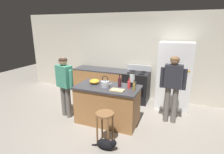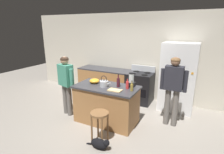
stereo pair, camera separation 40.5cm
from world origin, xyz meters
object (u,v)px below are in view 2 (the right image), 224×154
at_px(refrigerator, 178,77).
at_px(cat, 100,144).
at_px(bottle_wine, 118,82).
at_px(tea_kettle, 104,83).
at_px(mixing_bowl, 94,81).
at_px(cutting_board, 115,90).
at_px(kitchen_island, 106,104).
at_px(blender_appliance, 131,81).
at_px(bar_stool, 100,119).
at_px(person_by_sink_right, 173,85).
at_px(stove_range, 140,87).
at_px(person_by_island_left, 66,80).
at_px(bottle_soda, 127,85).
at_px(bottle_vinegar, 132,87).
at_px(chef_knife, 116,90).

distance_m(refrigerator, cat, 2.79).
bearing_deg(bottle_wine, tea_kettle, -154.86).
distance_m(cat, mixing_bowl, 1.56).
bearing_deg(mixing_bowl, cutting_board, -20.45).
bearing_deg(bottle_wine, cat, -83.72).
height_order(kitchen_island, blender_appliance, blender_appliance).
relative_size(bar_stool, cat, 1.27).
bearing_deg(refrigerator, cat, -112.58).
bearing_deg(person_by_sink_right, stove_range, 138.92).
xyz_separation_m(kitchen_island, cutting_board, (0.31, -0.17, 0.47)).
xyz_separation_m(tea_kettle, cutting_board, (0.34, -0.12, -0.07)).
bearing_deg(refrigerator, person_by_island_left, -147.24).
relative_size(kitchen_island, bar_stool, 2.30).
bearing_deg(cat, kitchen_island, 111.91).
bearing_deg(kitchen_island, mixing_bowl, 167.56).
relative_size(bottle_soda, cutting_board, 0.85).
bearing_deg(cat, tea_kettle, 114.55).
relative_size(person_by_sink_right, bottle_soda, 6.39).
bearing_deg(person_by_sink_right, bottle_vinegar, -142.27).
distance_m(kitchen_island, cutting_board, 0.59).
distance_m(kitchen_island, person_by_sink_right, 1.62).
bearing_deg(bottle_wine, refrigerator, 51.03).
bearing_deg(kitchen_island, cat, -68.09).
relative_size(kitchen_island, person_by_sink_right, 0.92).
bearing_deg(cutting_board, bar_stool, -93.75).
xyz_separation_m(refrigerator, tea_kettle, (-1.44, -1.55, 0.06)).
bearing_deg(refrigerator, bar_stool, -116.56).
xyz_separation_m(cutting_board, chef_knife, (0.02, 0.00, 0.01)).
bearing_deg(tea_kettle, person_by_sink_right, 23.15).
distance_m(person_by_island_left, person_by_sink_right, 2.63).
distance_m(person_by_sink_right, mixing_bowl, 1.87).
bearing_deg(cutting_board, stove_range, 89.54).
relative_size(bottle_soda, tea_kettle, 0.93).
distance_m(bar_stool, bottle_soda, 1.00).
height_order(bar_stool, mixing_bowl, mixing_bowl).
bearing_deg(mixing_bowl, stove_range, 63.90).
relative_size(bottle_wine, mixing_bowl, 1.28).
height_order(kitchen_island, cutting_board, cutting_board).
xyz_separation_m(stove_range, person_by_sink_right, (1.09, -0.95, 0.52)).
bearing_deg(refrigerator, bottle_soda, -122.01).
height_order(blender_appliance, bottle_vinegar, blender_appliance).
bearing_deg(stove_range, person_by_island_left, -131.14).
bearing_deg(cat, stove_range, 91.37).
bearing_deg(bar_stool, chef_knife, 84.35).
distance_m(kitchen_island, bottle_wine, 0.64).
bearing_deg(bar_stool, tea_kettle, 112.83).
bearing_deg(cat, blender_appliance, 83.50).
distance_m(stove_range, person_by_island_left, 2.24).
xyz_separation_m(person_by_island_left, bar_stool, (1.39, -0.65, -0.43)).
xyz_separation_m(stove_range, tea_kettle, (-0.36, -1.57, 0.53)).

